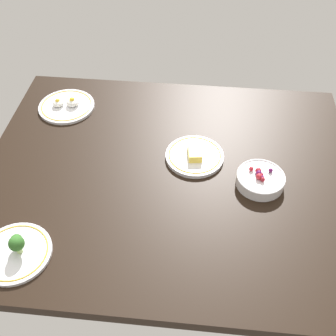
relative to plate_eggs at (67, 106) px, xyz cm
name	(u,v)px	position (x,y,z in cm)	size (l,w,h in cm)	color
dining_table	(168,176)	(-45.50, 32.58, -3.01)	(131.78, 108.15, 4.00)	black
plate_eggs	(67,106)	(0.00, 0.00, 0.00)	(22.92, 22.92, 4.89)	silver
bowl_berries	(260,179)	(-77.34, 35.02, 1.28)	(16.53, 16.53, 5.84)	silver
plate_cheese	(195,155)	(-54.42, 24.44, 0.12)	(21.17, 21.17, 4.33)	silver
plate_broccoli	(15,251)	(-4.07, 70.55, 0.44)	(21.67, 21.67, 7.75)	silver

